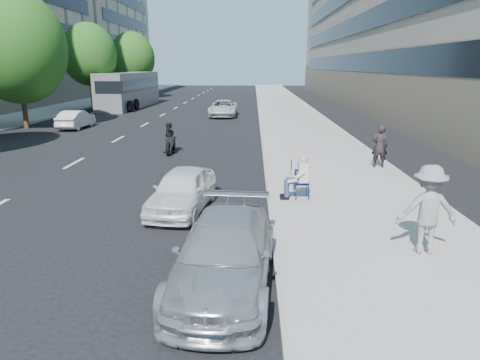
{
  "coord_description": "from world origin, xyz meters",
  "views": [
    {
      "loc": [
        0.96,
        -9.21,
        3.95
      ],
      "look_at": [
        0.64,
        1.08,
        1.19
      ],
      "focal_mm": 32.0,
      "sensor_mm": 36.0,
      "label": 1
    }
  ],
  "objects_px": {
    "white_sedan_near": "(182,190)",
    "pedestrian_woman": "(380,146)",
    "seated_protester": "(298,175)",
    "white_sedan_mid": "(76,119)",
    "bus": "(130,90)",
    "parked_sedan": "(225,253)",
    "white_sedan_far": "(223,108)",
    "jogger": "(428,210)",
    "motorcycle": "(170,140)"
  },
  "relations": [
    {
      "from": "white_sedan_mid",
      "to": "motorcycle",
      "type": "distance_m",
      "value": 10.95
    },
    {
      "from": "motorcycle",
      "to": "bus",
      "type": "xyz_separation_m",
      "value": [
        -8.13,
        22.34,
        1.0
      ]
    },
    {
      "from": "parked_sedan",
      "to": "white_sedan_near",
      "type": "height_order",
      "value": "parked_sedan"
    },
    {
      "from": "white_sedan_far",
      "to": "motorcycle",
      "type": "height_order",
      "value": "motorcycle"
    },
    {
      "from": "seated_protester",
      "to": "motorcycle",
      "type": "height_order",
      "value": "seated_protester"
    },
    {
      "from": "white_sedan_near",
      "to": "white_sedan_mid",
      "type": "height_order",
      "value": "white_sedan_near"
    },
    {
      "from": "parked_sedan",
      "to": "white_sedan_near",
      "type": "xyz_separation_m",
      "value": [
        -1.46,
        4.2,
        -0.03
      ]
    },
    {
      "from": "parked_sedan",
      "to": "bus",
      "type": "bearing_deg",
      "value": 112.41
    },
    {
      "from": "white_sedan_near",
      "to": "parked_sedan",
      "type": "bearing_deg",
      "value": -63.49
    },
    {
      "from": "seated_protester",
      "to": "pedestrian_woman",
      "type": "distance_m",
      "value": 5.4
    },
    {
      "from": "seated_protester",
      "to": "jogger",
      "type": "bearing_deg",
      "value": -58.37
    },
    {
      "from": "white_sedan_far",
      "to": "motorcycle",
      "type": "relative_size",
      "value": 2.25
    },
    {
      "from": "seated_protester",
      "to": "white_sedan_mid",
      "type": "relative_size",
      "value": 0.37
    },
    {
      "from": "seated_protester",
      "to": "white_sedan_near",
      "type": "xyz_separation_m",
      "value": [
        -3.29,
        -0.7,
        -0.28
      ]
    },
    {
      "from": "jogger",
      "to": "bus",
      "type": "height_order",
      "value": "bus"
    },
    {
      "from": "white_sedan_far",
      "to": "motorcycle",
      "type": "bearing_deg",
      "value": -94.89
    },
    {
      "from": "seated_protester",
      "to": "white_sedan_far",
      "type": "distance_m",
      "value": 22.52
    },
    {
      "from": "pedestrian_woman",
      "to": "bus",
      "type": "height_order",
      "value": "bus"
    },
    {
      "from": "seated_protester",
      "to": "white_sedan_mid",
      "type": "height_order",
      "value": "seated_protester"
    },
    {
      "from": "pedestrian_woman",
      "to": "parked_sedan",
      "type": "height_order",
      "value": "pedestrian_woman"
    },
    {
      "from": "bus",
      "to": "jogger",
      "type": "bearing_deg",
      "value": -62.51
    },
    {
      "from": "white_sedan_far",
      "to": "bus",
      "type": "height_order",
      "value": "bus"
    },
    {
      "from": "pedestrian_woman",
      "to": "parked_sedan",
      "type": "relative_size",
      "value": 0.38
    },
    {
      "from": "white_sedan_near",
      "to": "motorcycle",
      "type": "xyz_separation_m",
      "value": [
        -1.86,
        8.05,
        0.05
      ]
    },
    {
      "from": "jogger",
      "to": "white_sedan_far",
      "type": "xyz_separation_m",
      "value": [
        -5.97,
        25.9,
        -0.45
      ]
    },
    {
      "from": "white_sedan_near",
      "to": "white_sedan_far",
      "type": "distance_m",
      "value": 22.92
    },
    {
      "from": "seated_protester",
      "to": "parked_sedan",
      "type": "height_order",
      "value": "seated_protester"
    },
    {
      "from": "white_sedan_far",
      "to": "bus",
      "type": "relative_size",
      "value": 0.38
    },
    {
      "from": "seated_protester",
      "to": "bus",
      "type": "height_order",
      "value": "bus"
    },
    {
      "from": "white_sedan_near",
      "to": "pedestrian_woman",
      "type": "bearing_deg",
      "value": 42.67
    },
    {
      "from": "motorcycle",
      "to": "white_sedan_mid",
      "type": "bearing_deg",
      "value": 128.92
    },
    {
      "from": "pedestrian_woman",
      "to": "parked_sedan",
      "type": "distance_m",
      "value": 10.48
    },
    {
      "from": "white_sedan_mid",
      "to": "white_sedan_far",
      "type": "xyz_separation_m",
      "value": [
        9.07,
        7.01,
        0.06
      ]
    },
    {
      "from": "jogger",
      "to": "seated_protester",
      "type": "bearing_deg",
      "value": -56.1
    },
    {
      "from": "jogger",
      "to": "white_sedan_near",
      "type": "distance_m",
      "value": 6.33
    },
    {
      "from": "parked_sedan",
      "to": "white_sedan_far",
      "type": "bearing_deg",
      "value": 98.04
    },
    {
      "from": "jogger",
      "to": "white_sedan_far",
      "type": "relative_size",
      "value": 0.41
    },
    {
      "from": "jogger",
      "to": "motorcycle",
      "type": "distance_m",
      "value": 13.3
    },
    {
      "from": "parked_sedan",
      "to": "jogger",
      "type": "bearing_deg",
      "value": 20.65
    },
    {
      "from": "seated_protester",
      "to": "bus",
      "type": "distance_m",
      "value": 32.52
    },
    {
      "from": "parked_sedan",
      "to": "white_sedan_mid",
      "type": "xyz_separation_m",
      "value": [
        -10.94,
        20.1,
        -0.04
      ]
    },
    {
      "from": "jogger",
      "to": "pedestrian_woman",
      "type": "distance_m",
      "value": 7.89
    },
    {
      "from": "white_sedan_near",
      "to": "motorcycle",
      "type": "height_order",
      "value": "motorcycle"
    },
    {
      "from": "seated_protester",
      "to": "pedestrian_woman",
      "type": "relative_size",
      "value": 0.8
    },
    {
      "from": "seated_protester",
      "to": "white_sedan_far",
      "type": "relative_size",
      "value": 0.28
    },
    {
      "from": "parked_sedan",
      "to": "bus",
      "type": "xyz_separation_m",
      "value": [
        -11.45,
        34.58,
        1.01
      ]
    },
    {
      "from": "seated_protester",
      "to": "white_sedan_far",
      "type": "bearing_deg",
      "value": 99.46
    },
    {
      "from": "pedestrian_woman",
      "to": "bus",
      "type": "relative_size",
      "value": 0.14
    },
    {
      "from": "white_sedan_mid",
      "to": "white_sedan_far",
      "type": "relative_size",
      "value": 0.77
    },
    {
      "from": "pedestrian_woman",
      "to": "motorcycle",
      "type": "xyz_separation_m",
      "value": [
        -8.66,
        3.24,
        -0.33
      ]
    }
  ]
}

